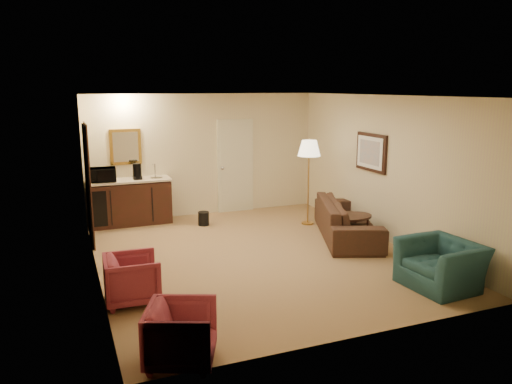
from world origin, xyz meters
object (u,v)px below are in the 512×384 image
Objects in this scene: teal_armchair at (441,257)px; coffee_table at (348,229)px; floor_lamp at (308,182)px; microwave at (103,173)px; coffee_maker at (137,171)px; waste_bin at (204,219)px; wetbar_cabinet at (130,202)px; rose_chair_far at (181,331)px; rose_chair_near at (132,277)px; sofa at (348,213)px.

coffee_table is at bearing 178.63° from teal_armchair.
microwave is at bearing 161.74° from floor_lamp.
floor_lamp reaches higher than coffee_table.
coffee_maker is at bearing -149.20° from teal_armchair.
floor_lamp reaches higher than waste_bin.
wetbar_cabinet is 1.63× the size of teal_armchair.
coffee_table reaches higher than waste_bin.
microwave is at bearing -144.19° from teal_armchair.
rose_chair_far is 4.65m from coffee_table.
rose_chair_near is 3.87m from microwave.
waste_bin is 0.86× the size of coffee_maker.
sofa is (3.60, -2.41, -0.00)m from wetbar_cabinet.
rose_chair_near is at bearing -163.73° from coffee_table.
teal_armchair is 3.85m from rose_chair_far.
teal_armchair is at bearing -86.82° from floor_lamp.
sofa is 1.19m from floor_lamp.
waste_bin is 0.56× the size of microwave.
coffee_maker is (0.67, 3.81, 0.73)m from rose_chair_near.
rose_chair_far is 0.79× the size of coffee_table.
floor_lamp is at bearing -15.10° from microwave.
coffee_maker is (-3.43, 2.37, 0.62)m from sofa.
rose_chair_near is at bearing 130.45° from sofa.
floor_lamp is 6.20× the size of waste_bin.
coffee_table is at bearing -38.02° from wetbar_cabinet.
coffee_maker is (-1.18, 0.60, 0.94)m from waste_bin.
sofa is 2.33× the size of teal_armchair.
floor_lamp reaches higher than microwave.
rose_chair_far is 5.53m from microwave.
wetbar_cabinet is 3.88m from rose_chair_near.
floor_lamp is (3.60, 4.20, 0.51)m from rose_chair_far.
rose_chair_far is (-0.25, -5.52, -0.12)m from wetbar_cabinet.
rose_chair_far reaches higher than coffee_table.
microwave is (-0.50, -0.05, 0.63)m from wetbar_cabinet.
coffee_table is (-0.15, -0.28, -0.21)m from sofa.
wetbar_cabinet is 3.62m from floor_lamp.
floor_lamp reaches higher than rose_chair_far.
microwave is (-4.10, 2.36, 0.63)m from sofa.
microwave reaches higher than teal_armchair.
floor_lamp is 3.46× the size of microwave.
microwave reaches higher than coffee_maker.
waste_bin is at bearing -156.73° from teal_armchair.
coffee_table is 3.15× the size of waste_bin.
waste_bin is at bearing -25.40° from wetbar_cabinet.
rose_chair_near is (-4.10, -1.44, -0.11)m from sofa.
teal_armchair reaches higher than coffee_table.
coffee_maker is at bearing 141.03° from coffee_table.
wetbar_cabinet is at bearing -148.13° from teal_armchair.
wetbar_cabinet is at bearing 154.60° from waste_bin.
coffee_maker reaches higher than waste_bin.
sofa is 0.38m from coffee_table.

